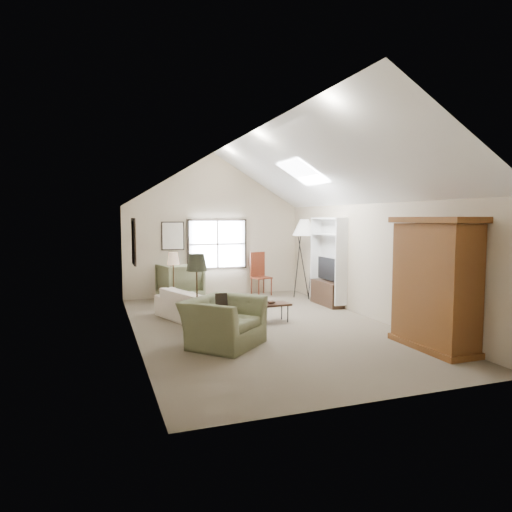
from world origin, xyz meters
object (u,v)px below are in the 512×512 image
object	(u,v)px
side_chair	(261,274)
armchair_far	(180,281)
armchair_near	(223,322)
side_table	(222,324)
sofa	(197,306)
armoire	(435,284)
coffee_table	(271,313)

from	to	relation	value
side_chair	armchair_far	bearing A→B (deg)	164.97
armchair_near	side_table	xyz separation A→B (m)	(0.07, 0.37, -0.13)
sofa	armchair_near	bearing A→B (deg)	161.90
armoire	coffee_table	distance (m)	3.41
side_table	side_chair	size ratio (longest dim) A/B	0.47
coffee_table	side_chair	size ratio (longest dim) A/B	0.64
coffee_table	side_table	bearing A→B (deg)	-143.53
coffee_table	side_table	xyz separation A→B (m)	(-1.34, -0.99, 0.08)
armoire	sofa	distance (m)	4.75
armchair_near	armchair_far	size ratio (longest dim) A/B	1.17
armchair_far	side_chair	xyz separation A→B (m)	(2.30, -0.16, 0.12)
sofa	coffee_table	world-z (taller)	sofa
armchair_near	coffee_table	world-z (taller)	armchair_near
side_chair	side_table	bearing A→B (deg)	-129.76
armoire	side_chair	world-z (taller)	armoire
armoire	side_table	xyz separation A→B (m)	(-3.23, 1.70, -0.82)
armoire	armchair_far	size ratio (longest dim) A/B	2.05
armchair_near	side_table	world-z (taller)	armchair_near
armoire	side_chair	bearing A→B (deg)	98.69
armoire	side_chair	distance (m)	6.03
armchair_far	side_chair	world-z (taller)	side_chair
side_table	side_chair	xyz separation A→B (m)	(2.32, 4.24, 0.32)
armoire	armchair_near	distance (m)	3.62
armoire	armchair_near	xyz separation A→B (m)	(-3.29, 1.33, -0.69)
side_table	side_chair	distance (m)	4.84
sofa	side_table	world-z (taller)	sofa
sofa	side_chair	world-z (taller)	side_chair
coffee_table	side_chair	distance (m)	3.42
armchair_far	coffee_table	distance (m)	3.67
armchair_far	side_chair	size ratio (longest dim) A/B	0.88
armchair_near	side_chair	xyz separation A→B (m)	(2.38, 4.61, 0.20)
sofa	armchair_near	world-z (taller)	armchair_near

